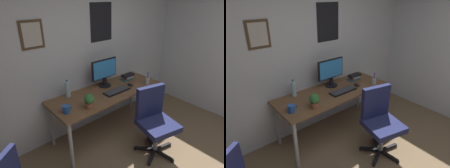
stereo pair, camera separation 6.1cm
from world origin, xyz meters
The scene contains 11 objects.
wall_back centered at (0.00, 2.15, 1.30)m, with size 4.40×0.10×2.60m.
desk centered at (0.26, 1.74, 0.65)m, with size 1.78×0.67×0.73m.
office_chair centered at (0.47, 1.00, 0.53)m, with size 0.58×0.58×0.95m.
monitor centered at (0.35, 1.91, 0.97)m, with size 0.46×0.20×0.43m.
keyboard centered at (0.36, 1.63, 0.74)m, with size 0.43×0.15×0.03m.
computer_mouse centered at (0.66, 1.64, 0.74)m, with size 0.06×0.11×0.04m.
water_bottle centered at (-0.27, 1.98, 0.83)m, with size 0.07×0.07×0.25m.
coffee_mug_near centered at (-0.50, 1.62, 0.77)m, with size 0.13×0.09×0.09m.
potted_plant centered at (-0.22, 1.52, 0.83)m, with size 0.13×0.13×0.20m.
pen_cup centered at (0.92, 1.52, 0.78)m, with size 0.07×0.07×0.20m.
book_stack_left centered at (0.80, 1.85, 0.77)m, with size 0.23×0.17×0.10m.
Camera 1 is at (-1.44, -0.30, 2.05)m, focal length 31.62 mm.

